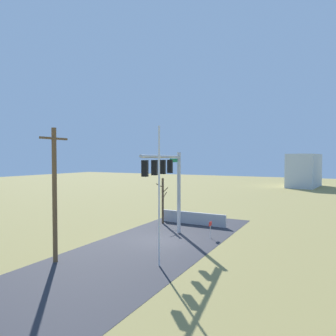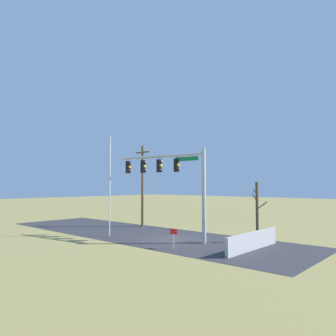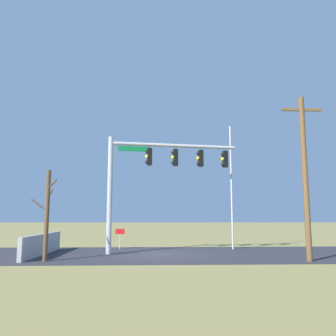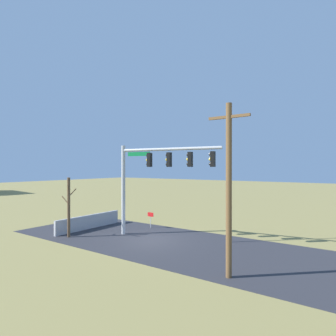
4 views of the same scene
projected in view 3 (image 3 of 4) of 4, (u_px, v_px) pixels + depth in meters
name	position (u px, v px, depth m)	size (l,w,h in m)	color
ground_plane	(158.00, 254.00, 18.06)	(160.00, 160.00, 0.00)	olive
road_surface	(233.00, 254.00, 18.21)	(28.00, 8.00, 0.01)	#2D2D33
sidewalk_corner	(89.00, 254.00, 18.03)	(6.00, 6.00, 0.01)	#B7B5AD
retaining_fence	(42.00, 244.00, 17.77)	(0.20, 6.02, 1.08)	#A8A8AD
signal_mast	(154.00, 169.00, 19.15)	(7.30, 1.34, 6.36)	#B2B5BA
flagpole	(231.00, 186.00, 21.15)	(0.10, 0.10, 7.65)	silver
utility_pole	(305.00, 173.00, 15.75)	(1.90, 0.26, 7.62)	brown
bare_tree	(47.00, 214.00, 15.49)	(1.27, 1.02, 4.11)	brown
open_sign	(120.00, 234.00, 20.91)	(0.56, 0.04, 1.22)	silver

